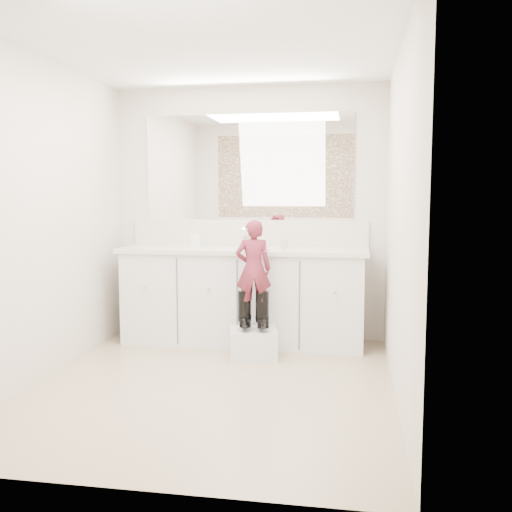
# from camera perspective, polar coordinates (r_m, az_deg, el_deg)

# --- Properties ---
(floor) EXTENTS (3.00, 3.00, 0.00)m
(floor) POSITION_cam_1_polar(r_m,az_deg,el_deg) (4.25, -4.50, -12.78)
(floor) COLOR #978063
(floor) RESTS_ON ground
(ceiling) EXTENTS (3.00, 3.00, 0.00)m
(ceiling) POSITION_cam_1_polar(r_m,az_deg,el_deg) (4.15, -4.79, 20.37)
(ceiling) COLOR white
(ceiling) RESTS_ON wall_back
(wall_back) EXTENTS (2.60, 0.00, 2.60)m
(wall_back) POSITION_cam_1_polar(r_m,az_deg,el_deg) (5.49, -0.76, 4.27)
(wall_back) COLOR beige
(wall_back) RESTS_ON floor
(wall_front) EXTENTS (2.60, 0.00, 2.60)m
(wall_front) POSITION_cam_1_polar(r_m,az_deg,el_deg) (2.60, -12.83, 2.13)
(wall_front) COLOR beige
(wall_front) RESTS_ON floor
(wall_left) EXTENTS (0.00, 3.00, 3.00)m
(wall_left) POSITION_cam_1_polar(r_m,az_deg,el_deg) (4.53, -20.82, 3.49)
(wall_left) COLOR beige
(wall_left) RESTS_ON floor
(wall_right) EXTENTS (0.00, 3.00, 3.00)m
(wall_right) POSITION_cam_1_polar(r_m,az_deg,el_deg) (3.92, 14.16, 3.36)
(wall_right) COLOR beige
(wall_right) RESTS_ON floor
(vanity_cabinet) EXTENTS (2.20, 0.55, 0.85)m
(vanity_cabinet) POSITION_cam_1_polar(r_m,az_deg,el_deg) (5.31, -1.29, -4.22)
(vanity_cabinet) COLOR silver
(vanity_cabinet) RESTS_ON floor
(countertop) EXTENTS (2.28, 0.58, 0.04)m
(countertop) POSITION_cam_1_polar(r_m,az_deg,el_deg) (5.23, -1.34, 0.55)
(countertop) COLOR beige
(countertop) RESTS_ON vanity_cabinet
(backsplash) EXTENTS (2.28, 0.03, 0.25)m
(backsplash) POSITION_cam_1_polar(r_m,az_deg,el_deg) (5.49, -0.79, 2.33)
(backsplash) COLOR beige
(backsplash) RESTS_ON countertop
(mirror) EXTENTS (2.00, 0.02, 1.00)m
(mirror) POSITION_cam_1_polar(r_m,az_deg,el_deg) (5.49, -0.79, 8.86)
(mirror) COLOR white
(mirror) RESTS_ON wall_back
(dot_panel) EXTENTS (2.00, 0.01, 1.20)m
(dot_panel) POSITION_cam_1_polar(r_m,az_deg,el_deg) (2.62, -12.98, 12.00)
(dot_panel) COLOR #472819
(dot_panel) RESTS_ON wall_front
(faucet) EXTENTS (0.08, 0.08, 0.10)m
(faucet) POSITION_cam_1_polar(r_m,az_deg,el_deg) (5.39, -1.00, 1.46)
(faucet) COLOR silver
(faucet) RESTS_ON countertop
(cup) EXTENTS (0.11, 0.11, 0.08)m
(cup) POSITION_cam_1_polar(r_m,az_deg,el_deg) (5.24, 2.80, 1.21)
(cup) COLOR beige
(cup) RESTS_ON countertop
(soap_bottle) EXTENTS (0.11, 0.11, 0.18)m
(soap_bottle) POSITION_cam_1_polar(r_m,az_deg,el_deg) (5.35, -6.13, 1.84)
(soap_bottle) COLOR white
(soap_bottle) RESTS_ON countertop
(step_stool) EXTENTS (0.45, 0.40, 0.25)m
(step_stool) POSITION_cam_1_polar(r_m,az_deg,el_deg) (4.88, -0.26, -8.74)
(step_stool) COLOR silver
(step_stool) RESTS_ON floor
(boot_left) EXTENTS (0.16, 0.24, 0.33)m
(boot_left) POSITION_cam_1_polar(r_m,az_deg,el_deg) (4.83, -1.14, -5.39)
(boot_left) COLOR black
(boot_left) RESTS_ON step_stool
(boot_right) EXTENTS (0.16, 0.24, 0.33)m
(boot_right) POSITION_cam_1_polar(r_m,az_deg,el_deg) (4.81, 0.62, -5.45)
(boot_right) COLOR black
(boot_right) RESTS_ON step_stool
(toddler) EXTENTS (0.34, 0.26, 0.82)m
(toddler) POSITION_cam_1_polar(r_m,az_deg,el_deg) (4.76, -0.27, -1.30)
(toddler) COLOR #AD354C
(toddler) RESTS_ON step_stool
(toothbrush) EXTENTS (0.13, 0.04, 0.06)m
(toothbrush) POSITION_cam_1_polar(r_m,az_deg,el_deg) (4.73, 0.57, 0.34)
(toothbrush) COLOR #E45891
(toothbrush) RESTS_ON toddler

